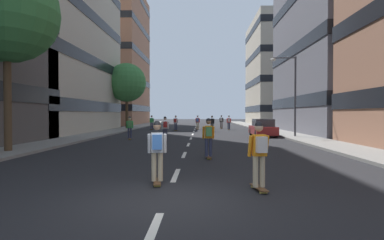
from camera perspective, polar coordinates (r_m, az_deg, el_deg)
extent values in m
plane|color=black|center=(34.69, 0.31, -2.12)|extent=(165.28, 165.28, 0.00)
cube|color=gray|center=(39.30, -12.48, -1.66)|extent=(2.75, 75.75, 0.14)
cube|color=gray|center=(38.94, 13.48, -1.69)|extent=(2.75, 75.75, 0.14)
cube|color=silver|center=(5.50, -7.38, -19.82)|extent=(0.16, 2.20, 0.01)
cube|color=silver|center=(10.30, -2.94, -9.88)|extent=(0.16, 2.20, 0.01)
cube|color=silver|center=(15.22, -1.42, -6.29)|extent=(0.16, 2.20, 0.01)
cube|color=silver|center=(20.19, -0.66, -4.46)|extent=(0.16, 2.20, 0.01)
cube|color=silver|center=(25.16, -0.20, -3.35)|extent=(0.16, 2.20, 0.01)
cube|color=silver|center=(30.15, 0.11, -2.61)|extent=(0.16, 2.20, 0.01)
cube|color=silver|center=(35.14, 0.33, -2.07)|extent=(0.16, 2.20, 0.01)
cube|color=silver|center=(40.13, 0.50, -1.67)|extent=(0.16, 2.20, 0.01)
cube|color=silver|center=(45.12, 0.63, -1.36)|extent=(0.16, 2.20, 0.01)
cube|color=silver|center=(50.12, 0.73, -1.11)|extent=(0.16, 2.20, 0.01)
cube|color=silver|center=(55.11, 0.81, -0.91)|extent=(0.16, 2.20, 0.01)
cube|color=silver|center=(60.11, 0.88, -0.74)|extent=(0.16, 2.20, 0.01)
cube|color=silver|center=(65.11, 0.94, -0.60)|extent=(0.16, 2.20, 0.01)
cube|color=black|center=(37.07, -27.15, 2.19)|extent=(13.88, 20.38, 1.10)
cube|color=black|center=(37.44, -27.21, 9.19)|extent=(13.88, 20.38, 1.10)
cube|color=black|center=(38.36, -27.28, 15.95)|extent=(13.88, 20.38, 1.10)
cube|color=#9E6B51|center=(61.91, -15.40, 10.73)|extent=(13.76, 17.30, 24.66)
cube|color=black|center=(61.05, -15.35, 2.02)|extent=(13.88, 17.42, 1.10)
cube|color=black|center=(61.33, -15.38, 6.63)|extent=(13.88, 17.42, 1.10)
cube|color=black|center=(62.00, -15.40, 11.18)|extent=(13.88, 17.42, 1.10)
cube|color=black|center=(63.05, -15.43, 15.59)|extent=(13.88, 17.42, 1.10)
cube|color=black|center=(64.46, -15.45, 19.84)|extent=(13.88, 17.42, 1.10)
cube|color=slate|center=(37.30, 28.34, 14.25)|extent=(13.76, 17.68, 21.04)
cube|color=black|center=(36.33, 28.23, 2.87)|extent=(13.88, 17.80, 1.10)
cube|color=black|center=(36.88, 28.30, 11.07)|extent=(13.88, 17.80, 1.10)
cube|color=#BCB29E|center=(61.05, 17.24, 8.14)|extent=(13.76, 16.67, 18.95)
cube|color=black|center=(60.59, 17.20, 1.91)|extent=(13.88, 16.79, 1.10)
cube|color=black|center=(60.85, 17.23, 6.37)|extent=(13.88, 16.79, 1.10)
cube|color=black|center=(61.46, 17.25, 10.77)|extent=(13.88, 16.79, 1.10)
cube|color=black|center=(62.44, 17.28, 15.06)|extent=(13.88, 16.79, 1.10)
cube|color=maroon|center=(28.30, 12.66, -1.81)|extent=(1.80, 4.40, 0.70)
cube|color=#2D3338|center=(28.12, 12.73, -0.46)|extent=(1.60, 2.10, 0.64)
cylinder|color=black|center=(29.60, 10.60, -2.08)|extent=(0.22, 0.64, 0.64)
cylinder|color=black|center=(29.89, 13.64, -2.06)|extent=(0.22, 0.64, 0.64)
cylinder|color=black|center=(26.74, 11.57, -2.43)|extent=(0.22, 0.64, 0.64)
cylinder|color=black|center=(27.06, 14.91, -2.40)|extent=(0.22, 0.64, 0.64)
cylinder|color=#4C3823|center=(41.54, -11.70, 1.43)|extent=(0.36, 0.36, 4.12)
sphere|color=#387A3D|center=(41.74, -11.72, 6.66)|extent=(4.98, 4.98, 4.98)
cylinder|color=#4C3823|center=(18.13, -30.36, 3.30)|extent=(0.36, 0.36, 5.13)
sphere|color=#387A3D|center=(18.80, -30.50, 16.58)|extent=(5.02, 5.02, 5.02)
cylinder|color=#3F3F44|center=(27.16, 18.17, 4.07)|extent=(0.16, 0.16, 6.50)
cylinder|color=#3F3F44|center=(27.26, 16.36, 10.74)|extent=(1.80, 0.10, 0.10)
ellipsoid|color=silver|center=(27.03, 14.49, 10.51)|extent=(0.50, 0.30, 0.24)
cube|color=brown|center=(24.56, -11.19, -3.30)|extent=(0.34, 0.92, 0.02)
cylinder|color=#D8BF4C|center=(24.88, -11.13, -3.35)|extent=(0.19, 0.10, 0.07)
cylinder|color=#D8BF4C|center=(24.24, -11.24, -3.47)|extent=(0.19, 0.10, 0.07)
cylinder|color=#2D334C|center=(24.54, -11.40, -2.34)|extent=(0.16, 0.16, 0.80)
cylinder|color=#2D334C|center=(24.52, -10.98, -2.34)|extent=(0.16, 0.16, 0.80)
cube|color=green|center=(24.50, -11.20, -0.76)|extent=(0.35, 0.25, 0.55)
cylinder|color=green|center=(24.57, -11.70, -0.82)|extent=(0.12, 0.24, 0.55)
cylinder|color=green|center=(24.54, -10.67, -0.82)|extent=(0.12, 0.24, 0.55)
sphere|color=beige|center=(24.51, -11.20, 0.30)|extent=(0.22, 0.22, 0.22)
sphere|color=black|center=(24.51, -11.20, 0.42)|extent=(0.21, 0.21, 0.21)
cube|color=#4C8C4C|center=(24.32, -11.23, -0.71)|extent=(0.28, 0.20, 0.40)
cube|color=brown|center=(9.02, -6.31, -10.97)|extent=(0.32, 0.92, 0.02)
cylinder|color=#D8BF4C|center=(9.34, -6.31, -10.84)|extent=(0.19, 0.09, 0.07)
cylinder|color=#D8BF4C|center=(8.71, -6.32, -11.71)|extent=(0.19, 0.09, 0.07)
cylinder|color=tan|center=(8.94, -6.90, -8.39)|extent=(0.16, 0.16, 0.80)
cylinder|color=tan|center=(8.94, -5.74, -8.38)|extent=(0.16, 0.16, 0.80)
cube|color=white|center=(8.85, -6.33, -4.07)|extent=(0.34, 0.24, 0.55)
cylinder|color=white|center=(8.91, -7.75, -4.22)|extent=(0.12, 0.24, 0.55)
cylinder|color=white|center=(8.91, -4.91, -4.22)|extent=(0.12, 0.24, 0.55)
sphere|color=#997051|center=(8.84, -6.33, -1.12)|extent=(0.22, 0.22, 0.22)
sphere|color=black|center=(8.84, -6.34, -0.80)|extent=(0.21, 0.21, 0.21)
cube|color=#3F72BF|center=(8.67, -6.33, -3.98)|extent=(0.28, 0.19, 0.40)
cube|color=brown|center=(13.98, 3.00, -6.63)|extent=(0.27, 0.91, 0.02)
cylinder|color=#D8BF4C|center=(14.30, 2.87, -6.65)|extent=(0.18, 0.08, 0.07)
cylinder|color=#D8BF4C|center=(13.67, 3.14, -7.01)|extent=(0.18, 0.08, 0.07)
cylinder|color=#2D334C|center=(13.92, 2.63, -4.96)|extent=(0.15, 0.15, 0.80)
cylinder|color=#2D334C|center=(13.94, 3.37, -4.95)|extent=(0.15, 0.15, 0.80)
cube|color=orange|center=(13.87, 3.00, -2.18)|extent=(0.33, 0.22, 0.55)
cylinder|color=orange|center=(13.90, 2.08, -2.29)|extent=(0.11, 0.24, 0.55)
cylinder|color=orange|center=(13.95, 3.88, -2.28)|extent=(0.11, 0.24, 0.55)
sphere|color=#997051|center=(13.88, 3.00, -0.30)|extent=(0.22, 0.22, 0.22)
sphere|color=black|center=(13.87, 3.00, -0.09)|extent=(0.21, 0.21, 0.21)
cube|color=#4C8C4C|center=(13.69, 3.08, -2.10)|extent=(0.27, 0.18, 0.40)
cube|color=brown|center=(36.53, -2.97, -1.83)|extent=(0.38, 0.92, 0.02)
cylinder|color=#D8BF4C|center=(36.84, -2.83, -1.88)|extent=(0.19, 0.11, 0.07)
cylinder|color=#D8BF4C|center=(36.23, -3.12, -1.93)|extent=(0.19, 0.11, 0.07)
cylinder|color=#2D334C|center=(36.54, -3.11, -1.18)|extent=(0.17, 0.17, 0.80)
cylinder|color=#2D334C|center=(36.49, -2.84, -1.19)|extent=(0.17, 0.17, 0.80)
cube|color=white|center=(36.49, -2.97, -0.13)|extent=(0.35, 0.26, 0.55)
cylinder|color=white|center=(36.60, -3.28, -0.17)|extent=(0.13, 0.24, 0.55)
cylinder|color=white|center=(36.48, -2.62, -0.17)|extent=(0.13, 0.24, 0.55)
sphere|color=tan|center=(36.50, -2.97, 0.59)|extent=(0.22, 0.22, 0.22)
sphere|color=black|center=(36.50, -2.97, 0.67)|extent=(0.21, 0.21, 0.21)
cube|color=#A52626|center=(36.32, -3.06, -0.08)|extent=(0.29, 0.21, 0.40)
cube|color=brown|center=(42.14, 5.34, -1.44)|extent=(0.39, 0.92, 0.02)
cylinder|color=#D8BF4C|center=(42.45, 5.40, -1.48)|extent=(0.19, 0.11, 0.07)
cylinder|color=#D8BF4C|center=(41.82, 5.27, -1.52)|extent=(0.19, 0.11, 0.07)
cylinder|color=#594C47|center=(42.13, 5.22, -0.88)|extent=(0.17, 0.17, 0.80)
cylinder|color=#594C47|center=(42.11, 5.46, -0.88)|extent=(0.17, 0.17, 0.80)
cube|color=black|center=(42.10, 5.34, 0.04)|extent=(0.36, 0.27, 0.55)
cylinder|color=black|center=(42.19, 5.05, 0.00)|extent=(0.14, 0.24, 0.55)
cylinder|color=black|center=(42.12, 5.64, 0.00)|extent=(0.14, 0.24, 0.55)
sphere|color=tan|center=(42.12, 5.34, 0.66)|extent=(0.22, 0.22, 0.22)
sphere|color=black|center=(42.12, 5.34, 0.73)|extent=(0.21, 0.21, 0.21)
cube|color=beige|center=(41.92, 5.30, 0.07)|extent=(0.29, 0.21, 0.40)
cube|color=brown|center=(39.50, 1.02, -1.61)|extent=(0.31, 0.92, 0.02)
cylinder|color=#D8BF4C|center=(39.82, 1.08, -1.65)|extent=(0.19, 0.09, 0.07)
cylinder|color=#D8BF4C|center=(39.19, 0.95, -1.70)|extent=(0.19, 0.09, 0.07)
cylinder|color=tan|center=(39.50, 0.89, -1.01)|extent=(0.16, 0.16, 0.80)
cylinder|color=tan|center=(39.47, 1.15, -1.01)|extent=(0.16, 0.16, 0.80)
cube|color=red|center=(39.46, 1.02, -0.03)|extent=(0.34, 0.24, 0.55)
cylinder|color=red|center=(39.54, 0.71, -0.07)|extent=(0.12, 0.24, 0.55)
cylinder|color=red|center=(39.48, 1.35, -0.07)|extent=(0.12, 0.24, 0.55)
sphere|color=beige|center=(39.48, 1.02, 0.63)|extent=(0.22, 0.22, 0.22)
sphere|color=black|center=(39.48, 1.02, 0.70)|extent=(0.21, 0.21, 0.21)
cube|color=#3F72BF|center=(39.28, 0.98, 0.01)|extent=(0.28, 0.19, 0.40)
cube|color=brown|center=(39.19, -7.30, -1.64)|extent=(0.24, 0.91, 0.02)
cylinder|color=#D8BF4C|center=(39.50, -7.20, -1.68)|extent=(0.18, 0.08, 0.07)
cylinder|color=#D8BF4C|center=(38.88, -7.39, -1.73)|extent=(0.18, 0.08, 0.07)
cylinder|color=#2D334C|center=(39.19, -7.43, -1.03)|extent=(0.15, 0.15, 0.80)
cylinder|color=#2D334C|center=(39.15, -7.17, -1.04)|extent=(0.15, 0.15, 0.80)
cube|color=green|center=(39.15, -7.30, -0.05)|extent=(0.33, 0.21, 0.55)
cylinder|color=green|center=(39.24, -7.60, -0.09)|extent=(0.10, 0.23, 0.55)
cylinder|color=green|center=(39.16, -6.97, -0.09)|extent=(0.10, 0.23, 0.55)
sphere|color=tan|center=(39.16, -7.30, 0.62)|extent=(0.22, 0.22, 0.22)
sphere|color=black|center=(39.16, -7.30, 0.69)|extent=(0.21, 0.21, 0.21)
cube|color=brown|center=(22.90, -4.88, -3.60)|extent=(0.34, 0.92, 0.02)
cylinder|color=#D8BF4C|center=(23.22, -4.91, -3.65)|extent=(0.19, 0.10, 0.07)
cylinder|color=#D8BF4C|center=(22.59, -4.85, -3.79)|extent=(0.19, 0.10, 0.07)
cylinder|color=#2D334C|center=(22.87, -5.11, -2.57)|extent=(0.16, 0.16, 0.80)
cylinder|color=#2D334C|center=(22.88, -4.66, -2.57)|extent=(0.16, 0.16, 0.80)
cube|color=white|center=(22.84, -4.88, -0.88)|extent=(0.35, 0.25, 0.55)
cylinder|color=white|center=(22.88, -5.44, -0.95)|extent=(0.12, 0.24, 0.55)
cylinder|color=white|center=(22.90, -4.34, -0.94)|extent=(0.12, 0.24, 0.55)
sphere|color=beige|center=(22.85, -4.89, 0.26)|extent=(0.22, 0.22, 0.22)
sphere|color=black|center=(22.85, -4.89, 0.39)|extent=(0.21, 0.21, 0.21)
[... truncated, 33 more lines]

